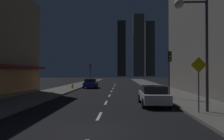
# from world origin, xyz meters

# --- Properties ---
(ground_plane) EXTENTS (78.00, 136.00, 0.10)m
(ground_plane) POSITION_xyz_m (0.00, 32.00, -0.05)
(ground_plane) COLOR black
(sidewalk_right) EXTENTS (4.00, 76.00, 0.15)m
(sidewalk_right) POSITION_xyz_m (7.00, 32.00, 0.07)
(sidewalk_right) COLOR #605E59
(sidewalk_right) RESTS_ON ground
(sidewalk_left) EXTENTS (4.00, 76.00, 0.15)m
(sidewalk_left) POSITION_xyz_m (-7.00, 32.00, 0.07)
(sidewalk_left) COLOR #605E59
(sidewalk_left) RESTS_ON ground
(lane_marking_center) EXTENTS (0.16, 43.80, 0.01)m
(lane_marking_center) POSITION_xyz_m (0.00, 18.80, 0.01)
(lane_marking_center) COLOR silver
(lane_marking_center) RESTS_ON ground
(skyscraper_distant_tall) EXTENTS (6.11, 8.75, 41.14)m
(skyscraper_distant_tall) POSITION_xyz_m (1.76, 148.99, 20.57)
(skyscraper_distant_tall) COLOR #322F25
(skyscraper_distant_tall) RESTS_ON ground
(skyscraper_distant_mid) EXTENTS (8.01, 7.52, 45.99)m
(skyscraper_distant_mid) POSITION_xyz_m (14.42, 148.58, 23.00)
(skyscraper_distant_mid) COLOR #5E5946
(skyscraper_distant_mid) RESTS_ON ground
(skyscraper_distant_short) EXTENTS (7.17, 5.13, 42.36)m
(skyscraper_distant_short) POSITION_xyz_m (23.63, 154.26, 21.18)
(skyscraper_distant_short) COLOR #504C3C
(skyscraper_distant_short) RESTS_ON ground
(car_parked_near) EXTENTS (1.98, 4.24, 1.45)m
(car_parked_near) POSITION_xyz_m (3.60, 7.20, 0.74)
(car_parked_near) COLOR silver
(car_parked_near) RESTS_ON ground
(car_parked_far) EXTENTS (1.98, 4.24, 1.45)m
(car_parked_far) POSITION_xyz_m (-3.60, 24.71, 0.74)
(car_parked_far) COLOR navy
(car_parked_far) RESTS_ON ground
(fire_hydrant_far_left) EXTENTS (0.42, 0.30, 0.65)m
(fire_hydrant_far_left) POSITION_xyz_m (-5.90, 22.08, 0.45)
(fire_hydrant_far_left) COLOR gold
(fire_hydrant_far_left) RESTS_ON sidewalk_left
(traffic_light_near_right) EXTENTS (0.32, 0.48, 4.20)m
(traffic_light_near_right) POSITION_xyz_m (5.50, 10.35, 3.19)
(traffic_light_near_right) COLOR #2D2D2D
(traffic_light_near_right) RESTS_ON sidewalk_right
(traffic_light_far_left) EXTENTS (0.32, 0.48, 4.20)m
(traffic_light_far_left) POSITION_xyz_m (-5.50, 37.28, 3.19)
(traffic_light_far_left) COLOR #2D2D2D
(traffic_light_far_left) RESTS_ON sidewalk_left
(street_lamp_right) EXTENTS (1.96, 0.56, 6.58)m
(street_lamp_right) POSITION_xyz_m (5.38, 4.02, 5.07)
(street_lamp_right) COLOR #38383D
(street_lamp_right) RESTS_ON sidewalk_right
(pedestrian_crossing_sign) EXTENTS (0.91, 0.08, 3.15)m
(pedestrian_crossing_sign) POSITION_xyz_m (5.60, 3.69, 2.02)
(pedestrian_crossing_sign) COLOR slate
(pedestrian_crossing_sign) RESTS_ON sidewalk_right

